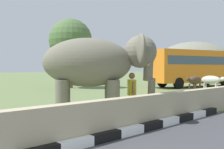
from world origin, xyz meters
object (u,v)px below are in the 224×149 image
(elephant, at_px, (98,64))
(person_handler, at_px, (132,92))
(bus_orange, at_px, (194,65))
(cow_mid, at_px, (194,81))
(cow_near, at_px, (211,80))
(bus_white, at_px, (221,66))

(elephant, height_order, person_handler, elephant)
(person_handler, height_order, bus_orange, bus_orange)
(elephant, distance_m, cow_mid, 12.70)
(bus_orange, relative_size, cow_mid, 5.05)
(elephant, height_order, cow_near, elephant)
(elephant, xyz_separation_m, cow_near, (13.89, 2.59, -1.10))
(bus_white, distance_m, cow_mid, 16.02)
(person_handler, bearing_deg, bus_orange, 21.95)
(cow_near, bearing_deg, person_handler, -166.27)
(person_handler, distance_m, cow_near, 13.07)
(bus_orange, xyz_separation_m, bus_white, (10.27, 1.89, -0.00))
(elephant, distance_m, bus_orange, 18.25)
(elephant, relative_size, cow_mid, 2.08)
(elephant, bearing_deg, cow_mid, 14.35)
(person_handler, height_order, bus_white, bus_white)
(cow_mid, bearing_deg, person_handler, -161.77)
(bus_white, bearing_deg, cow_near, -158.89)
(elephant, bearing_deg, bus_white, 15.93)
(elephant, distance_m, bus_white, 28.62)
(person_handler, xyz_separation_m, bus_orange, (16.06, 6.47, 1.16))
(person_handler, distance_m, cow_mid, 11.65)
(bus_orange, distance_m, cow_near, 4.91)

